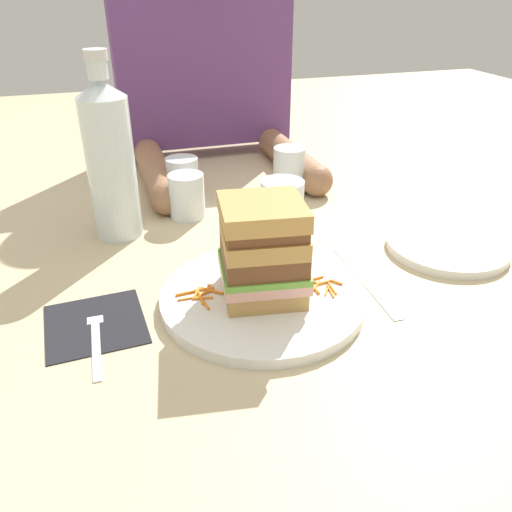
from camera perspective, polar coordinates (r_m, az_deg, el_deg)
ground_plane at (r=0.70m, az=-0.72°, el=-4.93°), size 3.00×3.00×0.00m
main_plate at (r=0.70m, az=0.74°, el=-4.57°), size 0.27×0.27×0.02m
sandwich at (r=0.66m, az=0.77°, el=0.68°), size 0.12×0.12×0.13m
carrot_shred_0 at (r=0.70m, az=-4.87°, el=-3.59°), size 0.01×0.02×0.00m
carrot_shred_1 at (r=0.69m, az=-6.59°, el=-4.05°), size 0.02×0.03×0.00m
carrot_shred_2 at (r=0.69m, az=-7.71°, el=-4.07°), size 0.03×0.01×0.00m
carrot_shred_3 at (r=0.69m, az=-4.88°, el=-3.85°), size 0.03×0.02×0.00m
carrot_shred_4 at (r=0.69m, az=-6.17°, el=-4.44°), size 0.00×0.03×0.00m
carrot_shred_5 at (r=0.68m, az=-7.35°, el=-4.65°), size 0.03×0.00×0.00m
carrot_shred_6 at (r=0.70m, az=-5.71°, el=-3.67°), size 0.03×0.00×0.00m
carrot_shred_7 at (r=0.67m, az=-5.69°, el=-5.22°), size 0.01×0.03×0.00m
carrot_shred_8 at (r=0.68m, az=-5.85°, el=-4.77°), size 0.03×0.01×0.00m
carrot_shred_9 at (r=0.69m, az=-5.49°, el=-4.02°), size 0.02×0.01×0.00m
carrot_shred_10 at (r=0.72m, az=7.43°, el=-2.93°), size 0.02×0.01×0.00m
carrot_shred_11 at (r=0.72m, az=6.62°, el=-2.74°), size 0.03×0.01×0.00m
carrot_shred_12 at (r=0.70m, az=7.78°, el=-3.92°), size 0.01×0.02×0.00m
carrot_shred_13 at (r=0.71m, az=6.69°, el=-3.25°), size 0.02×0.02×0.00m
carrot_shred_14 at (r=0.72m, az=6.28°, el=-2.61°), size 0.03×0.01×0.00m
carrot_shred_15 at (r=0.72m, az=5.75°, el=-2.77°), size 0.02×0.02×0.00m
carrot_shred_16 at (r=0.72m, az=8.83°, el=-2.87°), size 0.01×0.02×0.00m
carrot_shred_17 at (r=0.71m, az=8.41°, el=-3.54°), size 0.00×0.03×0.00m
carrot_shred_18 at (r=0.70m, az=6.39°, el=-3.46°), size 0.01×0.03×0.00m
carrot_shred_19 at (r=0.70m, az=8.21°, el=-3.87°), size 0.01×0.03×0.00m
napkin_dark at (r=0.69m, az=-17.31°, el=-7.11°), size 0.13×0.13×0.00m
fork at (r=0.67m, az=-17.31°, el=-7.99°), size 0.02×0.17×0.00m
knife at (r=0.76m, az=12.18°, el=-2.85°), size 0.02×0.20×0.00m
juice_glass at (r=0.88m, az=2.87°, el=5.24°), size 0.07×0.07×0.09m
water_bottle at (r=0.86m, az=-15.78°, el=10.20°), size 0.08×0.08×0.29m
empty_tumbler_0 at (r=0.94m, az=-7.63°, el=6.59°), size 0.06×0.06×0.08m
empty_tumbler_1 at (r=1.03m, az=3.67°, el=9.35°), size 0.06×0.06×0.09m
empty_tumbler_2 at (r=1.02m, az=-8.09°, el=8.50°), size 0.06×0.06×0.08m
side_plate at (r=0.88m, az=20.31°, el=1.05°), size 0.19×0.19×0.01m
diner_across at (r=1.23m, az=-5.79°, el=22.48°), size 0.39×0.47×0.54m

